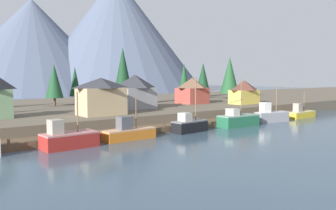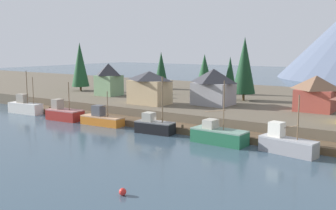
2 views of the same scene
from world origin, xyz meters
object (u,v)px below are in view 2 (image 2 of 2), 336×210
Objects in this scene: house_grey at (213,86)px; house_tan at (150,87)px; channel_buoy at (123,192)px; conifer_back_right at (230,71)px; fishing_boat_green at (219,135)px; house_red at (316,93)px; house_green at (109,79)px; fishing_boat_black at (154,126)px; conifer_centre at (204,70)px; fishing_boat_white at (25,107)px; fishing_boat_red at (64,114)px; fishing_boat_grey at (287,144)px; conifer_mid_left at (244,65)px; fishing_boat_orange at (102,119)px; conifer_mid_right at (161,68)px; conifer_near_left at (80,65)px.

house_grey is 12.60m from house_tan.
conifer_back_right is at bearing 106.67° from channel_buoy.
house_red is (7.75, 21.88, 4.53)m from fishing_boat_green.
house_grey is 27.22m from house_green.
fishing_boat_green reaches higher than house_red.
conifer_centre is (-10.25, 34.51, 6.97)m from fishing_boat_black.
fishing_boat_white is 1.22× the size of fishing_boat_red.
fishing_boat_grey is (55.02, -0.31, -0.04)m from fishing_boat_white.
fishing_boat_grey is 28.11m from house_grey.
fishing_boat_red is 21.02m from fishing_boat_black.
fishing_boat_white is at bearing -128.48° from conifer_back_right.
conifer_back_right is at bearing 47.62° from fishing_boat_white.
conifer_centre is at bearing 112.35° from channel_buoy.
conifer_mid_left is 12.30m from conifer_back_right.
fishing_boat_orange is 37.95m from conifer_back_right.
house_tan is (-31.50, 12.22, 4.51)m from fishing_boat_grey.
house_grey is 0.74× the size of conifer_mid_right.
fishing_boat_green is 1.37× the size of house_red.
house_grey is 43.88m from channel_buoy.
house_grey is (21.90, 18.64, 4.89)m from fishing_boat_red.
fishing_boat_white is 23.07m from conifer_near_left.
fishing_boat_black is 1.17× the size of fishing_boat_grey.
conifer_mid_left is at bearing 32.60° from fishing_boat_white.
channel_buoy is (23.55, -35.33, -5.47)m from house_tan.
conifer_near_left is (-60.67, 21.24, 7.94)m from fishing_boat_grey.
house_red is at bearing 18.10° from house_tan.
conifer_mid_right is (-25.61, 18.32, 1.97)m from house_grey.
fishing_boat_green is (45.20, -0.35, -0.17)m from fishing_boat_white.
fishing_boat_black is 13.11× the size of channel_buoy.
conifer_back_right is at bearing 0.22° from conifer_mid_right.
fishing_boat_black is 16.32m from house_tan.
fishing_boat_white is 46.59m from conifer_mid_left.
fishing_boat_grey is 0.87× the size of conifer_back_right.
fishing_boat_orange is 0.92× the size of fishing_boat_green.
conifer_centre reaches higher than fishing_boat_black.
conifer_near_left is at bearing 139.93° from channel_buoy.
conifer_back_right is 0.94× the size of conifer_centre.
fishing_boat_black reaches higher than fishing_boat_green.
fishing_boat_black is 1.02× the size of conifer_back_right.
conifer_mid_right is at bearing 106.27° from fishing_boat_orange.
house_red is at bearing 105.27° from fishing_boat_grey.
house_green is at bearing 169.21° from fishing_boat_grey.
conifer_centre is at bearing 142.29° from fishing_boat_grey.
conifer_mid_left is at bearing 49.06° from house_tan.
fishing_boat_orange is at bearing -1.01° from fishing_boat_red.
fishing_boat_orange is 1.11× the size of house_green.
house_grey is 0.92× the size of house_tan.
conifer_near_left is at bearing -155.04° from conifer_centre.
conifer_near_left reaches higher than house_green.
conifer_mid_right is (-3.71, 36.96, 6.87)m from fishing_boat_red.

